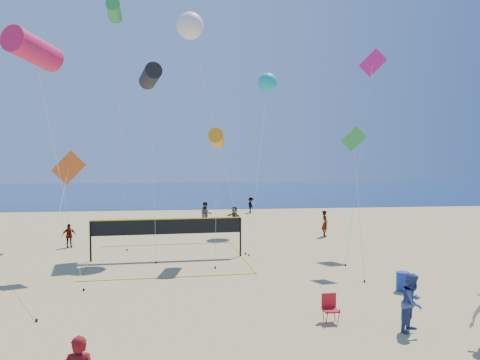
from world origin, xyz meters
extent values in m
cube|color=navy|center=(0.00, 62.00, 0.01)|extent=(140.00, 50.00, 0.03)
imported|color=#344582|center=(5.53, 2.33, 0.94)|extent=(1.15, 1.13, 1.88)
imported|color=gray|center=(-8.84, 17.81, 0.73)|extent=(0.93, 0.68, 1.47)
imported|color=gray|center=(2.14, 24.92, 0.80)|extent=(1.26, 1.49, 1.61)
imported|color=gray|center=(7.97, 19.78, 0.91)|extent=(0.47, 0.69, 1.82)
imported|color=gray|center=(-0.10, 25.43, 0.97)|extent=(0.97, 0.77, 1.94)
imported|color=gray|center=(4.69, 33.56, 0.78)|extent=(0.79, 1.11, 1.55)
cube|color=red|center=(3.16, 3.38, 0.42)|extent=(0.53, 0.49, 0.06)
cube|color=red|center=(3.15, 3.58, 0.70)|extent=(0.51, 0.07, 0.51)
cylinder|color=black|center=(2.97, 3.18, 0.23)|extent=(0.04, 0.26, 0.66)
cylinder|color=black|center=(2.95, 3.55, 0.23)|extent=(0.04, 0.26, 0.66)
cylinder|color=black|center=(3.37, 3.20, 0.23)|extent=(0.04, 0.26, 0.66)
cylinder|color=black|center=(3.36, 3.57, 0.23)|extent=(0.04, 0.26, 0.66)
cylinder|color=navy|center=(7.30, 6.63, 0.40)|extent=(0.55, 0.55, 0.80)
cylinder|color=black|center=(-6.74, 13.71, 1.08)|extent=(0.10, 0.10, 2.16)
cylinder|color=black|center=(1.36, 14.18, 1.08)|extent=(0.10, 0.10, 2.16)
cube|color=black|center=(-2.69, 13.95, 1.76)|extent=(8.10, 0.49, 0.81)
cube|color=#CEC815|center=(-2.69, 13.95, 2.19)|extent=(8.10, 0.50, 0.06)
cube|color=#CEC815|center=(-2.46, 9.90, 0.01)|extent=(8.30, 0.53, 0.02)
cube|color=#CEC815|center=(-2.93, 18.00, 0.01)|extent=(8.30, 0.53, 0.02)
cylinder|color=#CF1B4E|center=(-8.83, 11.74, 10.68)|extent=(2.28, 3.29, 1.66)
cylinder|color=silver|center=(-7.39, 9.96, 5.36)|extent=(2.89, 3.58, 10.63)
cylinder|color=black|center=(-5.96, 8.18, 0.05)|extent=(0.08, 0.08, 0.10)
cylinder|color=black|center=(-3.76, 17.07, 10.43)|extent=(1.59, 2.62, 1.34)
cylinder|color=silver|center=(-3.50, 14.99, 5.24)|extent=(0.53, 4.18, 10.38)
cylinder|color=black|center=(-3.25, 12.91, 0.05)|extent=(0.08, 0.08, 0.10)
cylinder|color=orange|center=(0.02, 13.85, 6.61)|extent=(1.06, 2.03, 1.06)
cylinder|color=silver|center=(-0.11, 12.61, 3.33)|extent=(0.27, 2.48, 6.56)
cylinder|color=black|center=(-0.24, 11.38, 0.05)|extent=(0.08, 0.08, 0.10)
cube|color=#D3551C|center=(-7.26, 11.47, 5.07)|extent=(1.70, 0.31, 1.69)
cylinder|color=silver|center=(-7.01, 8.03, 2.56)|extent=(0.51, 6.88, 5.03)
cylinder|color=black|center=(-6.76, 4.60, 0.05)|extent=(0.08, 0.08, 0.10)
cube|color=green|center=(6.87, 11.40, 6.51)|extent=(1.23, 0.56, 1.31)
cylinder|color=silver|center=(6.54, 9.73, 3.28)|extent=(0.68, 3.35, 6.46)
cylinder|color=black|center=(6.20, 8.06, 0.05)|extent=(0.08, 0.08, 0.10)
cube|color=#C01A7C|center=(10.18, 17.11, 11.55)|extent=(1.68, 0.63, 1.76)
cylinder|color=silver|center=(8.30, 14.13, 5.80)|extent=(3.79, 5.97, 11.50)
cylinder|color=black|center=(6.42, 11.15, 0.05)|extent=(0.08, 0.08, 0.10)
sphere|color=white|center=(-1.35, 18.11, 13.76)|extent=(1.81, 1.81, 1.69)
cylinder|color=silver|center=(0.18, 16.33, 6.90)|extent=(3.07, 3.59, 13.71)
cylinder|color=black|center=(1.70, 14.54, 0.05)|extent=(0.08, 0.08, 0.10)
sphere|color=#18B3B3|center=(4.69, 24.42, 11.32)|extent=(1.76, 1.76, 1.49)
cylinder|color=silver|center=(3.26, 19.24, 5.69)|extent=(2.88, 10.37, 11.28)
cylinder|color=black|center=(1.82, 14.06, 0.05)|extent=(0.08, 0.08, 0.10)
cylinder|color=green|center=(-6.61, 22.54, 15.84)|extent=(1.12, 2.38, 1.27)
cylinder|color=silver|center=(-5.89, 19.47, 7.95)|extent=(1.45, 6.15, 15.80)
cylinder|color=black|center=(-5.18, 16.41, 0.05)|extent=(0.08, 0.08, 0.10)
camera|label=1|loc=(-1.71, -11.71, 5.65)|focal=35.00mm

